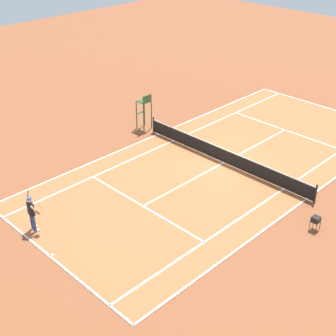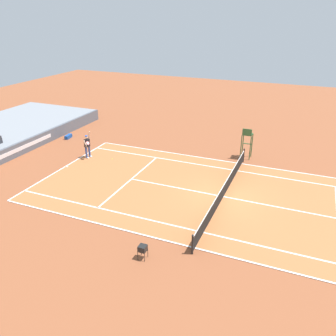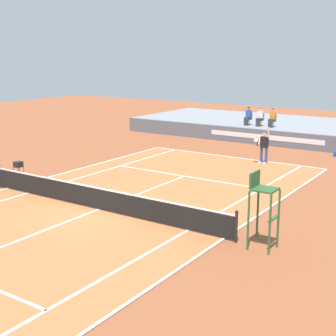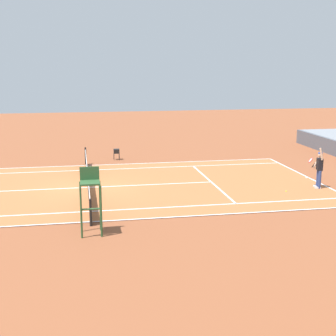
{
  "view_description": "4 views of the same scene",
  "coord_description": "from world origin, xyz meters",
  "px_view_note": "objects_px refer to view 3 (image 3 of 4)",
  "views": [
    {
      "loc": [
        -15.3,
        19.92,
        13.77
      ],
      "look_at": [
        0.64,
        3.97,
        1.0
      ],
      "focal_mm": 52.03,
      "sensor_mm": 36.0,
      "label": 1
    },
    {
      "loc": [
        -18.4,
        -3.97,
        10.31
      ],
      "look_at": [
        0.64,
        3.97,
        1.0
      ],
      "focal_mm": 36.73,
      "sensor_mm": 36.0,
      "label": 2
    },
    {
      "loc": [
        12.21,
        -13.32,
        5.91
      ],
      "look_at": [
        0.64,
        3.97,
        1.0
      ],
      "focal_mm": 51.23,
      "sensor_mm": 36.0,
      "label": 3
    },
    {
      "loc": [
        23.78,
        -0.28,
        6.05
      ],
      "look_at": [
        0.64,
        3.97,
        1.0
      ],
      "focal_mm": 51.61,
      "sensor_mm": 36.0,
      "label": 4
    }
  ],
  "objects_px": {
    "spectator_seated_1": "(260,117)",
    "ball_hopper": "(18,164)",
    "umpire_chair": "(262,201)",
    "spectator_seated_0": "(248,116)",
    "tennis_ball": "(257,171)",
    "spectator_seated_2": "(272,118)",
    "tennis_player": "(264,146)"
  },
  "relations": [
    {
      "from": "spectator_seated_1",
      "to": "ball_hopper",
      "type": "distance_m",
      "value": 17.23
    },
    {
      "from": "umpire_chair",
      "to": "spectator_seated_0",
      "type": "bearing_deg",
      "value": 115.8
    },
    {
      "from": "ball_hopper",
      "to": "spectator_seated_1",
      "type": "bearing_deg",
      "value": 69.38
    },
    {
      "from": "tennis_ball",
      "to": "ball_hopper",
      "type": "bearing_deg",
      "value": -142.29
    },
    {
      "from": "spectator_seated_2",
      "to": "ball_hopper",
      "type": "distance_m",
      "value": 17.57
    },
    {
      "from": "tennis_player",
      "to": "spectator_seated_1",
      "type": "bearing_deg",
      "value": 115.13
    },
    {
      "from": "spectator_seated_0",
      "to": "tennis_ball",
      "type": "distance_m",
      "value": 9.87
    },
    {
      "from": "spectator_seated_0",
      "to": "tennis_player",
      "type": "distance_m",
      "value": 7.91
    },
    {
      "from": "tennis_player",
      "to": "spectator_seated_2",
      "type": "bearing_deg",
      "value": 108.53
    },
    {
      "from": "spectator_seated_1",
      "to": "tennis_ball",
      "type": "height_order",
      "value": "spectator_seated_1"
    },
    {
      "from": "spectator_seated_2",
      "to": "ball_hopper",
      "type": "relative_size",
      "value": 1.81
    },
    {
      "from": "spectator_seated_1",
      "to": "tennis_player",
      "type": "distance_m",
      "value": 7.48
    },
    {
      "from": "spectator_seated_2",
      "to": "tennis_ball",
      "type": "bearing_deg",
      "value": -72.66
    },
    {
      "from": "spectator_seated_0",
      "to": "ball_hopper",
      "type": "xyz_separation_m",
      "value": [
        -5.15,
        -16.09,
        -1.09
      ]
    },
    {
      "from": "spectator_seated_2",
      "to": "tennis_ball",
      "type": "xyz_separation_m",
      "value": [
        2.69,
        -8.63,
        -1.62
      ]
    },
    {
      "from": "spectator_seated_1",
      "to": "tennis_ball",
      "type": "bearing_deg",
      "value": -67.36
    },
    {
      "from": "tennis_ball",
      "to": "tennis_player",
      "type": "bearing_deg",
      "value": 102.95
    },
    {
      "from": "tennis_ball",
      "to": "umpire_chair",
      "type": "bearing_deg",
      "value": -65.85
    },
    {
      "from": "spectator_seated_2",
      "to": "umpire_chair",
      "type": "bearing_deg",
      "value": -69.02
    },
    {
      "from": "spectator_seated_0",
      "to": "tennis_player",
      "type": "relative_size",
      "value": 0.61
    },
    {
      "from": "ball_hopper",
      "to": "spectator_seated_0",
      "type": "bearing_deg",
      "value": 72.25
    },
    {
      "from": "umpire_chair",
      "to": "ball_hopper",
      "type": "relative_size",
      "value": 3.49
    },
    {
      "from": "tennis_player",
      "to": "tennis_ball",
      "type": "relative_size",
      "value": 30.63
    },
    {
      "from": "spectator_seated_1",
      "to": "umpire_chair",
      "type": "xyz_separation_m",
      "value": [
        7.84,
        -18.09,
        -0.1
      ]
    },
    {
      "from": "spectator_seated_1",
      "to": "spectator_seated_0",
      "type": "bearing_deg",
      "value": 180.0
    },
    {
      "from": "spectator_seated_0",
      "to": "umpire_chair",
      "type": "distance_m",
      "value": 20.09
    },
    {
      "from": "tennis_player",
      "to": "umpire_chair",
      "type": "bearing_deg",
      "value": -67.6
    },
    {
      "from": "ball_hopper",
      "to": "tennis_player",
      "type": "bearing_deg",
      "value": 45.37
    },
    {
      "from": "spectator_seated_0",
      "to": "spectator_seated_2",
      "type": "xyz_separation_m",
      "value": [
        1.81,
        0.0,
        0.0
      ]
    },
    {
      "from": "spectator_seated_1",
      "to": "tennis_player",
      "type": "bearing_deg",
      "value": -64.87
    },
    {
      "from": "spectator_seated_2",
      "to": "tennis_player",
      "type": "relative_size",
      "value": 0.61
    },
    {
      "from": "spectator_seated_1",
      "to": "spectator_seated_2",
      "type": "bearing_deg",
      "value": 0.0
    }
  ]
}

